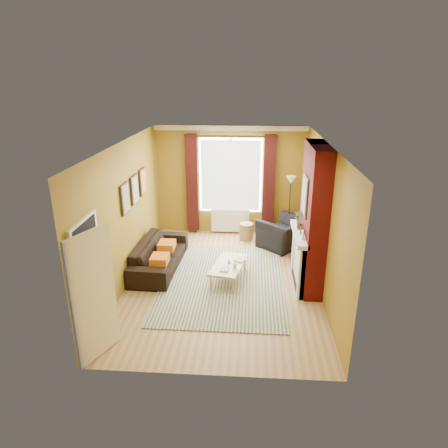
{
  "coord_description": "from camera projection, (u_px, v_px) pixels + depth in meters",
  "views": [
    {
      "loc": [
        0.51,
        -7.23,
        3.96
      ],
      "look_at": [
        0.0,
        0.25,
        1.15
      ],
      "focal_mm": 32.0,
      "sensor_mm": 36.0,
      "label": 1
    }
  ],
  "objects": [
    {
      "name": "sofa",
      "position": [
        159.0,
        255.0,
        8.63
      ],
      "size": [
        0.92,
        2.16,
        0.62
      ],
      "primitive_type": "imported",
      "rotation": [
        0.0,
        0.0,
        1.53
      ],
      "color": "black",
      "rests_on": "ground"
    },
    {
      "name": "floor_lamp",
      "position": [
        290.0,
        190.0,
        9.75
      ],
      "size": [
        0.27,
        0.27,
        1.66
      ],
      "rotation": [
        0.0,
        0.0,
        -0.09
      ],
      "color": "black",
      "rests_on": "ground"
    },
    {
      "name": "striped_rug",
      "position": [
        223.0,
        281.0,
        8.13
      ],
      "size": [
        2.48,
        3.43,
        0.02
      ],
      "rotation": [
        0.0,
        0.0,
        -0.01
      ],
      "color": "#304B85",
      "rests_on": "ground"
    },
    {
      "name": "wicker_stool",
      "position": [
        246.0,
        231.0,
        10.16
      ],
      "size": [
        0.41,
        0.41,
        0.43
      ],
      "rotation": [
        0.0,
        0.0,
        -0.22
      ],
      "color": "#9D7344",
      "rests_on": "ground"
    },
    {
      "name": "book_b",
      "position": [
        238.0,
        258.0,
        8.3
      ],
      "size": [
        0.32,
        0.33,
        0.02
      ],
      "primitive_type": "imported",
      "rotation": [
        0.0,
        0.0,
        -0.72
      ],
      "color": "#999999",
      "rests_on": "coffee_table"
    },
    {
      "name": "book_a",
      "position": [
        220.0,
        269.0,
        7.84
      ],
      "size": [
        0.2,
        0.25,
        0.02
      ],
      "primitive_type": "imported",
      "rotation": [
        0.0,
        0.0,
        -0.13
      ],
      "color": "#999999",
      "rests_on": "coffee_table"
    },
    {
      "name": "ground",
      "position": [
        223.0,
        281.0,
        8.17
      ],
      "size": [
        5.5,
        5.5,
        0.0
      ],
      "primitive_type": "plane",
      "color": "olive",
      "rests_on": "ground"
    },
    {
      "name": "room_walls",
      "position": [
        256.0,
        213.0,
        7.9
      ],
      "size": [
        3.82,
        5.54,
        2.83
      ],
      "color": "olive",
      "rests_on": "ground"
    },
    {
      "name": "coffee_table",
      "position": [
        229.0,
        266.0,
        8.08
      ],
      "size": [
        0.78,
        1.2,
        0.37
      ],
      "rotation": [
        0.0,
        0.0,
        -0.21
      ],
      "color": "#D3B67A",
      "rests_on": "ground"
    },
    {
      "name": "mug",
      "position": [
        235.0,
        266.0,
        7.89
      ],
      "size": [
        0.1,
        0.1,
        0.08
      ],
      "primitive_type": "imported",
      "rotation": [
        0.0,
        0.0,
        0.1
      ],
      "color": "#999999",
      "rests_on": "coffee_table"
    },
    {
      "name": "tv_remote",
      "position": [
        229.0,
        262.0,
        8.15
      ],
      "size": [
        0.06,
        0.16,
        0.02
      ],
      "rotation": [
        0.0,
        0.0,
        0.1
      ],
      "color": "black",
      "rests_on": "coffee_table"
    },
    {
      "name": "armchair",
      "position": [
        284.0,
        233.0,
        9.68
      ],
      "size": [
        1.45,
        1.46,
        0.71
      ],
      "primitive_type": "imported",
      "rotation": [
        0.0,
        0.0,
        3.97
      ],
      "color": "black",
      "rests_on": "ground"
    }
  ]
}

